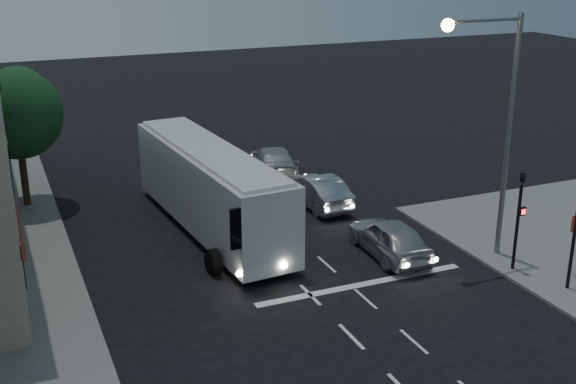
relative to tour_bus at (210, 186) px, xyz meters
name	(u,v)px	position (x,y,z in m)	size (l,w,h in m)	color
ground	(337,322)	(1.33, -8.96, -1.94)	(120.00, 120.00, 0.00)	black
road_markings	(327,273)	(2.62, -5.65, -1.93)	(8.00, 30.55, 0.01)	silver
tour_bus	(210,186)	(0.00, 0.00, 0.00)	(3.38, 11.84, 3.58)	silver
car_suv	(390,238)	(5.50, -5.16, -1.20)	(1.75, 4.36, 1.48)	silver
car_sedan_a	(317,190)	(5.35, 0.98, -1.21)	(1.55, 4.45, 1.47)	#B1B1B5
car_sedan_b	(273,161)	(5.25, 6.07, -1.20)	(2.07, 5.08, 1.47)	#B8B8BA
traffic_signal_main	(519,210)	(8.93, -8.18, 0.48)	(0.25, 0.35, 4.10)	black
traffic_signal_side	(576,226)	(9.63, -10.16, 0.48)	(0.18, 0.15, 4.10)	black
regulatory_sign	(574,234)	(10.63, -9.19, -0.34)	(0.45, 0.12, 2.20)	slate
streetlight	(497,111)	(8.67, -6.76, 3.80)	(3.32, 0.44, 9.00)	slate
street_tree	(16,110)	(-6.88, 6.07, 2.56)	(4.00, 4.00, 6.20)	black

